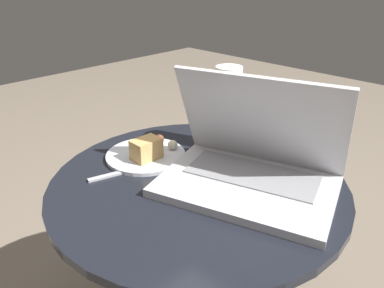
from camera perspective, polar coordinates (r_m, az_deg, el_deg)
The scene contains 5 objects.
table at distance 0.92m, azimuth 0.80°, elevation -15.18°, with size 0.64×0.64×0.54m.
laptop at distance 0.79m, azimuth 9.03°, elevation -3.02°, with size 0.41×0.34×0.24m.
beer_glass at distance 0.92m, azimuth 5.41°, elevation 5.39°, with size 0.06×0.06×0.21m.
snack_plate at distance 0.91m, azimuth -6.85°, elevation -1.33°, with size 0.19×0.19×0.06m.
fork at distance 0.86m, azimuth -8.71°, elevation -3.78°, with size 0.07×0.18×0.00m.
Camera 1 is at (0.48, -0.51, 0.96)m, focal length 35.00 mm.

